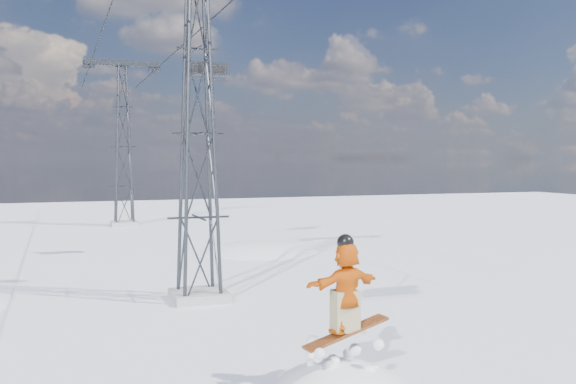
# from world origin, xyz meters

# --- Properties ---
(ground) EXTENTS (120.00, 120.00, 0.00)m
(ground) POSITION_xyz_m (0.00, 0.00, 0.00)
(ground) COLOR white
(ground) RESTS_ON ground
(lift_tower_near) EXTENTS (5.20, 1.80, 11.43)m
(lift_tower_near) POSITION_xyz_m (0.80, 8.00, 5.47)
(lift_tower_near) COLOR #999999
(lift_tower_near) RESTS_ON ground
(lift_tower_far) EXTENTS (5.20, 1.80, 11.43)m
(lift_tower_far) POSITION_xyz_m (0.80, 33.00, 5.47)
(lift_tower_far) COLOR #999999
(lift_tower_far) RESTS_ON ground
(haul_cables) EXTENTS (4.46, 51.00, 0.06)m
(haul_cables) POSITION_xyz_m (0.80, 19.50, 10.85)
(haul_cables) COLOR black
(haul_cables) RESTS_ON ground
(lift_chair_mid) EXTENTS (2.09, 0.60, 2.59)m
(lift_chair_mid) POSITION_xyz_m (3.00, 16.56, 8.78)
(lift_chair_mid) COLOR black
(lift_chair_mid) RESTS_ON ground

